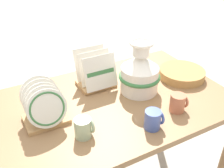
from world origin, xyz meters
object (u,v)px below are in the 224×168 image
at_px(mug_sage_glaze, 84,128).
at_px(wicker_charger_stack, 182,74).
at_px(ceramic_vase, 140,72).
at_px(dish_rack_round_plates, 45,108).
at_px(dish_rack_square_plates, 96,75).
at_px(mug_cobalt_glaze, 153,119).
at_px(mug_terracotta_glaze, 178,103).

bearing_deg(mug_sage_glaze, wicker_charger_stack, 15.23).
relative_size(ceramic_vase, dish_rack_round_plates, 1.48).
relative_size(dish_rack_round_plates, mug_sage_glaze, 2.18).
distance_m(dish_rack_square_plates, mug_cobalt_glaze, 0.49).
height_order(wicker_charger_stack, mug_cobalt_glaze, mug_cobalt_glaze).
relative_size(mug_sage_glaze, mug_terracotta_glaze, 1.00).
relative_size(dish_rack_square_plates, mug_sage_glaze, 2.25).
relative_size(dish_rack_square_plates, mug_cobalt_glaze, 2.25).
distance_m(wicker_charger_stack, mug_cobalt_glaze, 0.55).
relative_size(dish_rack_square_plates, mug_terracotta_glaze, 2.25).
height_order(wicker_charger_stack, mug_terracotta_glaze, mug_terracotta_glaze).
bearing_deg(dish_rack_round_plates, mug_terracotta_glaze, -20.45).
xyz_separation_m(ceramic_vase, dish_rack_square_plates, (-0.20, 0.18, -0.06)).
xyz_separation_m(dish_rack_square_plates, mug_terracotta_glaze, (0.27, -0.44, -0.02)).
height_order(ceramic_vase, mug_cobalt_glaze, ceramic_vase).
bearing_deg(wicker_charger_stack, ceramic_vase, -179.62).
bearing_deg(mug_cobalt_glaze, wicker_charger_stack, 34.62).
bearing_deg(ceramic_vase, mug_sage_glaze, -154.69).
bearing_deg(mug_terracotta_glaze, dish_rack_round_plates, 159.55).
relative_size(wicker_charger_stack, mug_cobalt_glaze, 2.97).
xyz_separation_m(dish_rack_round_plates, mug_terracotta_glaze, (0.64, -0.24, -0.04)).
bearing_deg(mug_cobalt_glaze, dish_rack_square_plates, 99.09).
bearing_deg(dish_rack_round_plates, wicker_charger_stack, 1.49).
relative_size(ceramic_vase, mug_cobalt_glaze, 3.22).
bearing_deg(mug_sage_glaze, dish_rack_square_plates, 57.89).
xyz_separation_m(dish_rack_round_plates, wicker_charger_stack, (0.90, 0.02, -0.06)).
bearing_deg(ceramic_vase, wicker_charger_stack, 0.38).
distance_m(mug_sage_glaze, mug_terracotta_glaze, 0.52).
height_order(ceramic_vase, wicker_charger_stack, ceramic_vase).
xyz_separation_m(wicker_charger_stack, mug_cobalt_glaze, (-0.45, -0.31, 0.02)).
xyz_separation_m(ceramic_vase, mug_terracotta_glaze, (0.07, -0.26, -0.08)).
xyz_separation_m(ceramic_vase, wicker_charger_stack, (0.33, 0.00, -0.10)).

